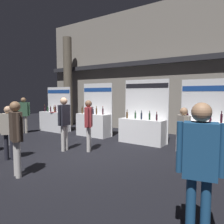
# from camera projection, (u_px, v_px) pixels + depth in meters

# --- Properties ---
(ground_plane) EXTENTS (26.34, 26.34, 0.00)m
(ground_plane) POSITION_uv_depth(u_px,v_px,m) (78.00, 153.00, 6.89)
(ground_plane) COLOR black
(hall_colonnade) EXTENTS (13.17, 1.31, 6.33)m
(hall_colonnade) POSITION_uv_depth(u_px,v_px,m) (145.00, 71.00, 10.67)
(hall_colonnade) COLOR gray
(hall_colonnade) RESTS_ON ground_plane
(exhibitor_booth_0) EXTENTS (1.70, 0.72, 2.28)m
(exhibitor_booth_0) POSITION_uv_depth(u_px,v_px,m) (55.00, 120.00, 10.92)
(exhibitor_booth_0) COLOR white
(exhibitor_booth_0) RESTS_ON ground_plane
(exhibitor_booth_1) EXTENTS (1.65, 0.66, 2.42)m
(exhibitor_booth_1) POSITION_uv_depth(u_px,v_px,m) (94.00, 123.00, 9.62)
(exhibitor_booth_1) COLOR white
(exhibitor_booth_1) RESTS_ON ground_plane
(exhibitor_booth_2) EXTENTS (1.88, 0.66, 2.50)m
(exhibitor_booth_2) POSITION_uv_depth(u_px,v_px,m) (142.00, 128.00, 8.25)
(exhibitor_booth_2) COLOR white
(exhibitor_booth_2) RESTS_ON ground_plane
(exhibitor_booth_3) EXTENTS (1.65, 0.66, 2.43)m
(exhibitor_booth_3) POSITION_uv_depth(u_px,v_px,m) (203.00, 134.00, 6.88)
(exhibitor_booth_3) COLOR white
(exhibitor_booth_3) RESTS_ON ground_plane
(trash_bin) EXTENTS (0.39, 0.39, 0.59)m
(trash_bin) POSITION_uv_depth(u_px,v_px,m) (9.00, 137.00, 8.06)
(trash_bin) COLOR slate
(trash_bin) RESTS_ON ground_plane
(visitor_0) EXTENTS (0.40, 0.38, 1.58)m
(visitor_0) POSITION_uv_depth(u_px,v_px,m) (183.00, 132.00, 5.65)
(visitor_0) COLOR #ADA393
(visitor_0) RESTS_ON ground_plane
(visitor_3) EXTENTS (0.43, 0.43, 1.59)m
(visitor_3) POSITION_uv_depth(u_px,v_px,m) (9.00, 128.00, 6.10)
(visitor_3) COLOR #23232D
(visitor_3) RESTS_ON ground_plane
(visitor_4) EXTENTS (0.47, 0.45, 1.76)m
(visitor_4) POSITION_uv_depth(u_px,v_px,m) (24.00, 112.00, 10.26)
(visitor_4) COLOR #ADA393
(visitor_4) RESTS_ON ground_plane
(visitor_5) EXTENTS (0.24, 0.55, 1.82)m
(visitor_5) POSITION_uv_depth(u_px,v_px,m) (64.00, 119.00, 7.08)
(visitor_5) COLOR silver
(visitor_5) RESTS_ON ground_plane
(visitor_7) EXTENTS (0.56, 0.34, 1.83)m
(visitor_7) POSITION_uv_depth(u_px,v_px,m) (200.00, 159.00, 2.64)
(visitor_7) COLOR navy
(visitor_7) RESTS_ON ground_plane
(visitor_8) EXTENTS (0.41, 0.51, 1.73)m
(visitor_8) POSITION_uv_depth(u_px,v_px,m) (89.00, 121.00, 7.03)
(visitor_8) COLOR silver
(visitor_8) RESTS_ON ground_plane
(visitor_9) EXTENTS (0.54, 0.33, 1.77)m
(visitor_9) POSITION_uv_depth(u_px,v_px,m) (16.00, 132.00, 4.84)
(visitor_9) COLOR silver
(visitor_9) RESTS_ON ground_plane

